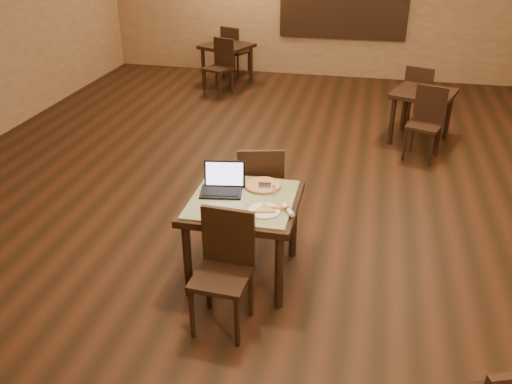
% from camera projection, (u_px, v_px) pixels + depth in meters
% --- Properties ---
extents(ground, '(10.00, 10.00, 0.00)m').
position_uv_depth(ground, '(260.00, 188.00, 6.31)').
color(ground, black).
rests_on(ground, ground).
extents(tiled_table, '(0.93, 0.93, 0.76)m').
position_uv_depth(tiled_table, '(243.00, 209.00, 4.54)').
color(tiled_table, black).
rests_on(tiled_table, ground).
extents(chair_main_near, '(0.43, 0.43, 0.95)m').
position_uv_depth(chair_main_near, '(224.00, 263.00, 4.06)').
color(chair_main_near, black).
rests_on(chair_main_near, ground).
extents(chair_main_far, '(0.51, 0.51, 0.98)m').
position_uv_depth(chair_main_far, '(261.00, 188.00, 5.12)').
color(chair_main_far, black).
rests_on(chair_main_far, ground).
extents(laptop, '(0.38, 0.32, 0.24)m').
position_uv_depth(laptop, '(223.00, 184.00, 4.59)').
color(laptop, black).
rests_on(laptop, tiled_table).
extents(plate, '(0.26, 0.26, 0.01)m').
position_uv_depth(plate, '(264.00, 211.00, 4.29)').
color(plate, white).
rests_on(plate, tiled_table).
extents(pizza_slice, '(0.24, 0.24, 0.02)m').
position_uv_depth(pizza_slice, '(264.00, 209.00, 4.28)').
color(pizza_slice, beige).
rests_on(pizza_slice, plate).
extents(pizza_pan, '(0.33, 0.33, 0.01)m').
position_uv_depth(pizza_pan, '(263.00, 186.00, 4.67)').
color(pizza_pan, silver).
rests_on(pizza_pan, tiled_table).
extents(pizza_whole, '(0.31, 0.31, 0.02)m').
position_uv_depth(pizza_whole, '(263.00, 185.00, 4.67)').
color(pizza_whole, beige).
rests_on(pizza_whole, pizza_pan).
extents(spatula, '(0.15, 0.27, 0.01)m').
position_uv_depth(spatula, '(265.00, 185.00, 4.64)').
color(spatula, silver).
rests_on(spatula, pizza_whole).
extents(napkin_roll, '(0.13, 0.18, 0.04)m').
position_uv_depth(napkin_roll, '(288.00, 209.00, 4.28)').
color(napkin_roll, white).
rests_on(napkin_roll, tiled_table).
extents(other_table_a, '(0.96, 0.96, 0.71)m').
position_uv_depth(other_table_a, '(423.00, 100.00, 7.34)').
color(other_table_a, black).
rests_on(other_table_a, ground).
extents(other_table_a_chair_near, '(0.50, 0.50, 0.92)m').
position_uv_depth(other_table_a_chair_near, '(427.00, 119.00, 6.90)').
color(other_table_a_chair_near, black).
rests_on(other_table_a_chair_near, ground).
extents(other_table_a_chair_far, '(0.50, 0.50, 0.92)m').
position_uv_depth(other_table_a_chair_far, '(419.00, 93.00, 7.84)').
color(other_table_a_chair_far, black).
rests_on(other_table_a_chair_far, ground).
extents(other_table_b, '(1.01, 1.01, 0.73)m').
position_uv_depth(other_table_b, '(227.00, 52.00, 9.77)').
color(other_table_b, black).
rests_on(other_table_b, ground).
extents(other_table_b_chair_near, '(0.53, 0.53, 0.94)m').
position_uv_depth(other_table_b_chair_near, '(220.00, 63.00, 9.32)').
color(other_table_b_chair_near, black).
rests_on(other_table_b_chair_near, ground).
extents(other_table_b_chair_far, '(0.53, 0.53, 0.94)m').
position_uv_depth(other_table_b_chair_far, '(233.00, 49.00, 10.29)').
color(other_table_b_chair_far, black).
rests_on(other_table_b_chair_far, ground).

